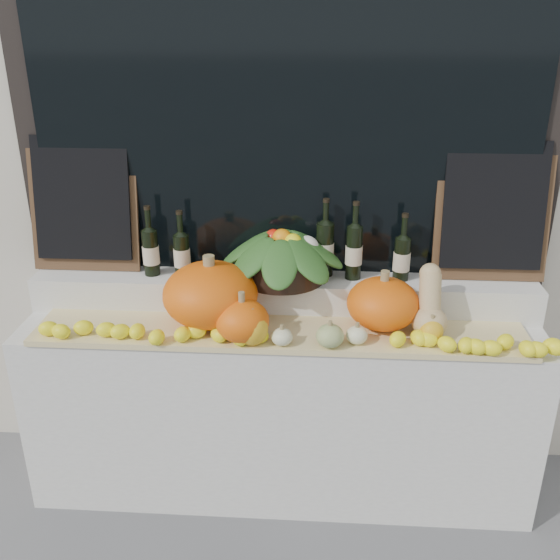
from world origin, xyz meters
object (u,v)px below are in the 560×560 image
object	(u,v)px
pumpkin_left	(210,294)
butternut_squash	(430,307)
wine_bottle_tall	(325,249)
produce_bowl	(282,254)
pumpkin_right	(383,304)

from	to	relation	value
pumpkin_left	butternut_squash	world-z (taller)	butternut_squash
wine_bottle_tall	pumpkin_left	bearing A→B (deg)	-151.89
butternut_squash	produce_bowl	size ratio (longest dim) A/B	0.49
pumpkin_right	produce_bowl	bearing A→B (deg)	156.80
pumpkin_right	wine_bottle_tall	size ratio (longest dim) A/B	0.86
pumpkin_right	butternut_squash	distance (m)	0.19
pumpkin_left	pumpkin_right	xyz separation A→B (m)	(0.74, 0.02, -0.03)
pumpkin_left	pumpkin_right	world-z (taller)	pumpkin_left
pumpkin_left	wine_bottle_tall	distance (m)	0.56
produce_bowl	pumpkin_right	bearing A→B (deg)	-23.20
pumpkin_right	produce_bowl	xyz separation A→B (m)	(-0.44, 0.19, 0.14)
butternut_squash	pumpkin_left	bearing A→B (deg)	177.97
wine_bottle_tall	butternut_squash	bearing A→B (deg)	-33.64
butternut_squash	produce_bowl	xyz separation A→B (m)	(-0.63, 0.24, 0.13)
butternut_squash	wine_bottle_tall	distance (m)	0.55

